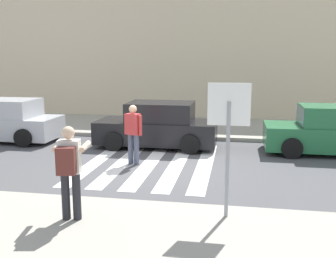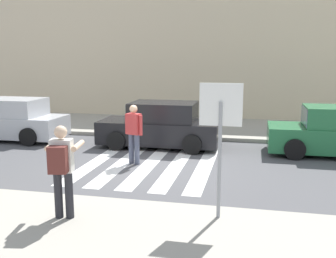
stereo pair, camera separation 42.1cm
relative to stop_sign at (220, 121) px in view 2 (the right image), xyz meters
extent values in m
plane|color=#4C4C4F|center=(-2.32, 3.73, -1.94)|extent=(120.00, 120.00, 0.00)
cube|color=#9E998C|center=(-2.32, 9.73, -1.87)|extent=(60.00, 4.80, 0.14)
cube|color=beige|center=(-2.32, 14.13, 1.26)|extent=(56.00, 4.00, 6.41)
cube|color=silver|center=(-3.92, 3.93, -1.94)|extent=(0.44, 5.20, 0.01)
cube|color=silver|center=(-3.12, 3.93, -1.94)|extent=(0.44, 5.20, 0.01)
cube|color=silver|center=(-2.32, 3.93, -1.94)|extent=(0.44, 5.20, 0.01)
cube|color=silver|center=(-1.52, 3.93, -1.94)|extent=(0.44, 5.20, 0.01)
cube|color=silver|center=(-0.72, 3.93, -1.94)|extent=(0.44, 5.20, 0.01)
cylinder|color=gray|center=(0.00, -0.01, -0.73)|extent=(0.07, 0.07, 2.14)
cube|color=white|center=(0.00, 0.00, 0.29)|extent=(0.76, 0.03, 0.76)
cube|color=red|center=(0.00, 0.02, 0.29)|extent=(0.66, 0.02, 0.66)
cylinder|color=#232328|center=(-2.87, -0.66, -1.36)|extent=(0.15, 0.15, 0.88)
cylinder|color=#232328|center=(-2.67, -0.62, -1.36)|extent=(0.15, 0.15, 0.88)
cube|color=silver|center=(-2.77, -0.64, -0.62)|extent=(0.42, 0.30, 0.60)
sphere|color=beige|center=(-2.77, -0.64, -0.19)|extent=(0.23, 0.23, 0.23)
cylinder|color=beige|center=(-3.04, -0.46, -0.49)|extent=(0.20, 0.59, 0.10)
cylinder|color=beige|center=(-2.57, -0.38, -0.49)|extent=(0.20, 0.59, 0.10)
cube|color=black|center=(-2.84, -0.24, -0.46)|extent=(0.16, 0.12, 0.10)
cube|color=#5B2823|center=(-2.73, -0.87, -0.64)|extent=(0.35, 0.25, 0.48)
cylinder|color=#474C60|center=(-2.86, 3.72, -1.50)|extent=(0.15, 0.15, 0.88)
cylinder|color=#474C60|center=(-2.67, 3.66, -1.50)|extent=(0.15, 0.15, 0.88)
cube|color=#B73333|center=(-2.77, 3.69, -0.76)|extent=(0.43, 0.34, 0.60)
sphere|color=tan|center=(-2.77, 3.69, -0.33)|extent=(0.23, 0.23, 0.23)
cylinder|color=#B73333|center=(-3.00, 3.77, -0.78)|extent=(0.10, 0.10, 0.58)
cylinder|color=#B73333|center=(-2.54, 3.62, -0.78)|extent=(0.10, 0.10, 0.58)
cube|color=#B7BABF|center=(-8.35, 6.03, -1.41)|extent=(4.10, 1.70, 0.76)
cube|color=#B7BABF|center=(-8.20, 6.03, -0.71)|extent=(2.20, 1.56, 0.64)
cube|color=slate|center=(-7.23, 6.03, -0.71)|extent=(0.10, 1.50, 0.51)
cylinder|color=black|center=(-7.08, 5.18, -1.62)|extent=(0.64, 0.22, 0.64)
cylinder|color=black|center=(-7.08, 6.88, -1.62)|extent=(0.64, 0.22, 0.64)
cube|color=black|center=(-2.57, 6.03, -1.41)|extent=(4.10, 1.70, 0.76)
cube|color=black|center=(-2.42, 6.03, -0.71)|extent=(2.20, 1.56, 0.64)
cube|color=slate|center=(-3.49, 6.03, -0.71)|extent=(0.10, 1.50, 0.54)
cube|color=slate|center=(-1.45, 6.03, -0.71)|extent=(0.10, 1.50, 0.51)
cylinder|color=black|center=(-3.84, 5.18, -1.62)|extent=(0.64, 0.22, 0.64)
cylinder|color=black|center=(-3.84, 6.88, -1.62)|extent=(0.64, 0.22, 0.64)
cylinder|color=black|center=(-1.30, 5.18, -1.62)|extent=(0.64, 0.22, 0.64)
cylinder|color=black|center=(-1.30, 6.88, -1.62)|extent=(0.64, 0.22, 0.64)
cube|color=#236B3D|center=(3.11, 6.03, -1.41)|extent=(4.10, 1.70, 0.76)
cube|color=slate|center=(2.19, 6.03, -0.71)|extent=(0.10, 1.50, 0.54)
cylinder|color=black|center=(1.84, 5.18, -1.62)|extent=(0.64, 0.22, 0.64)
cylinder|color=black|center=(1.84, 6.88, -1.62)|extent=(0.64, 0.22, 0.64)
camera|label=1|loc=(0.14, -7.00, 1.12)|focal=42.00mm
camera|label=2|loc=(0.55, -6.92, 1.12)|focal=42.00mm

